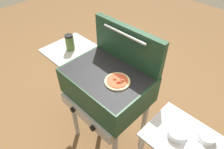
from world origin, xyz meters
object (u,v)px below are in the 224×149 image
grill (106,86)px  topping_bowl_far (177,133)px  sauce_jar (70,42)px  pizza_pepperoni (118,81)px  topping_bowl_near (207,137)px

grill → topping_bowl_far: 0.64m
grill → topping_bowl_far: bearing=-0.8°
sauce_jar → topping_bowl_far: bearing=-0.7°
pizza_pepperoni → sauce_jar: (-0.56, 0.01, 0.06)m
pizza_pepperoni → sauce_jar: bearing=178.5°
grill → topping_bowl_far: size_ratio=8.06×
sauce_jar → topping_bowl_far: sauce_jar is taller
topping_bowl_far → grill: bearing=179.2°
pizza_pepperoni → sauce_jar: size_ratio=1.31×
topping_bowl_near → topping_bowl_far: 0.17m
pizza_pepperoni → topping_bowl_near: 0.65m
sauce_jar → topping_bowl_far: 1.08m
pizza_pepperoni → topping_bowl_far: bearing=0.1°
pizza_pepperoni → topping_bowl_far: size_ratio=1.53×
sauce_jar → topping_bowl_far: size_ratio=1.17×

